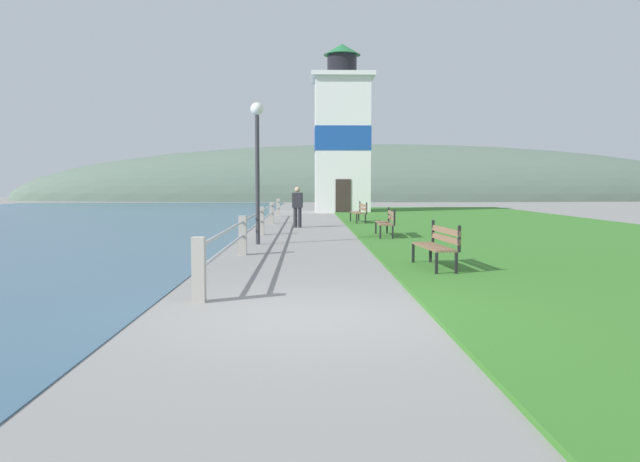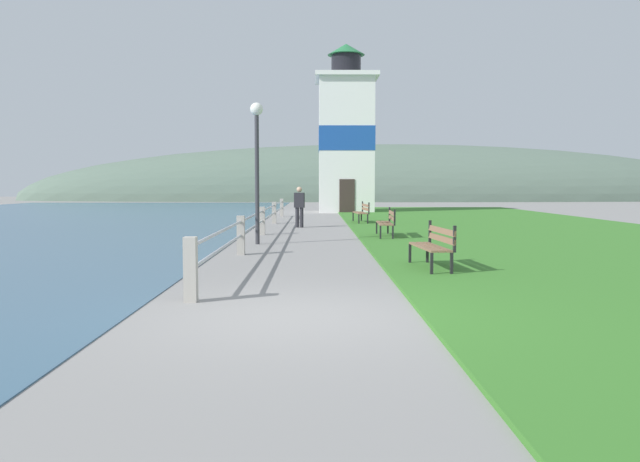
# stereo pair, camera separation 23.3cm
# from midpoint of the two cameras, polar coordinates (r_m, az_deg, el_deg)

# --- Properties ---
(ground_plane) EXTENTS (160.00, 160.00, 0.00)m
(ground_plane) POSITION_cam_midpoint_polar(r_m,az_deg,el_deg) (8.04, -2.25, -7.81)
(ground_plane) COLOR gray
(grass_verge) EXTENTS (12.00, 44.31, 0.06)m
(grass_verge) POSITION_cam_midpoint_polar(r_m,az_deg,el_deg) (23.89, 17.06, 0.11)
(grass_verge) COLOR #387528
(grass_verge) RESTS_ON ground_plane
(seawall_railing) EXTENTS (0.18, 24.29, 0.94)m
(seawall_railing) POSITION_cam_midpoint_polar(r_m,az_deg,el_deg) (21.01, -5.71, 1.18)
(seawall_railing) COLOR #A8A399
(seawall_railing) RESTS_ON ground_plane
(park_bench_near) EXTENTS (0.61, 1.77, 0.94)m
(park_bench_near) POSITION_cam_midpoint_polar(r_m,az_deg,el_deg) (12.36, 10.20, -1.11)
(park_bench_near) COLOR brown
(park_bench_near) RESTS_ON ground_plane
(park_bench_midway) EXTENTS (0.55, 1.99, 0.94)m
(park_bench_midway) POSITION_cam_midpoint_polar(r_m,az_deg,el_deg) (19.72, 5.79, 0.93)
(park_bench_midway) COLOR brown
(park_bench_midway) RESTS_ON ground_plane
(park_bench_far) EXTENTS (0.61, 1.90, 0.94)m
(park_bench_far) POSITION_cam_midpoint_polar(r_m,az_deg,el_deg) (26.90, 3.41, 1.82)
(park_bench_far) COLOR brown
(park_bench_far) RESTS_ON ground_plane
(lighthouse) EXTENTS (3.74, 3.74, 10.14)m
(lighthouse) POSITION_cam_midpoint_polar(r_m,az_deg,el_deg) (38.36, 1.83, 8.52)
(lighthouse) COLOR white
(lighthouse) RESTS_ON ground_plane
(person_strolling) EXTENTS (0.42, 0.27, 1.60)m
(person_strolling) POSITION_cam_midpoint_polar(r_m,az_deg,el_deg) (24.46, -2.35, 2.35)
(person_strolling) COLOR #28282D
(person_strolling) RESTS_ON ground_plane
(lamp_post) EXTENTS (0.36, 0.36, 3.96)m
(lamp_post) POSITION_cam_midpoint_polar(r_m,az_deg,el_deg) (17.65, -6.14, 7.67)
(lamp_post) COLOR #333338
(lamp_post) RESTS_ON ground_plane
(distant_hillside) EXTENTS (80.00, 16.00, 12.00)m
(distant_hillside) POSITION_cam_midpoint_polar(r_m,az_deg,el_deg) (67.88, 5.50, 2.83)
(distant_hillside) COLOR #566B5B
(distant_hillside) RESTS_ON ground_plane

